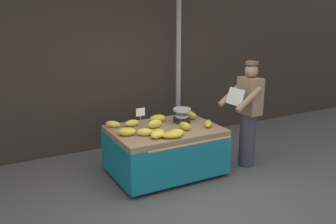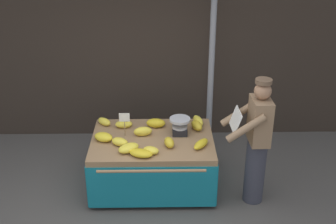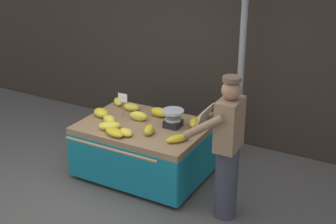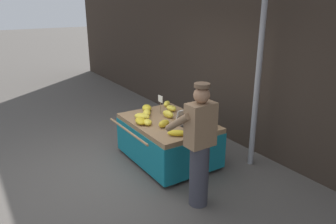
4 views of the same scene
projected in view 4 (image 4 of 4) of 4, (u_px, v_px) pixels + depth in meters
The scene contains 20 objects.
ground_plane at pixel (113, 172), 5.38m from camera, with size 60.00×60.00×0.00m, color #514C47.
back_wall at pixel (239, 39), 6.09m from camera, with size 16.00×0.24×3.99m, color #332821.
street_pole at pixel (258, 75), 5.17m from camera, with size 0.09×0.09×3.13m, color gray.
banana_cart at pixel (168, 131), 5.63m from camera, with size 1.65×1.38×0.74m.
weighing_scale at pixel (187, 119), 5.29m from camera, with size 0.28×0.28×0.23m.
price_sign at pixel (160, 101), 5.81m from camera, with size 0.14×0.01×0.34m.
banana_bunch_0 at pixel (211, 124), 5.24m from camera, with size 0.11×0.27×0.12m, color yellow.
banana_bunch_1 at pixel (167, 104), 6.30m from camera, with size 0.11×0.23×0.10m, color yellow.
banana_bunch_2 at pixel (164, 124), 5.26m from camera, with size 0.12×0.21×0.12m, color gold.
banana_bunch_3 at pixel (140, 121), 5.42m from camera, with size 0.16×0.30×0.09m, color gold.
banana_bunch_4 at pixel (171, 108), 6.03m from camera, with size 0.14×0.24×0.10m, color yellow.
banana_bunch_5 at pixel (177, 133), 4.93m from camera, with size 0.11×0.29×0.09m, color gold.
banana_bunch_6 at pixel (186, 114), 5.68m from camera, with size 0.15×0.27×0.12m, color gold.
banana_bunch_7 at pixel (142, 116), 5.61m from camera, with size 0.17×0.28×0.11m, color yellow.
banana_bunch_8 at pixel (148, 122), 5.36m from camera, with size 0.14×0.20×0.09m, color yellow.
banana_bunch_9 at pixel (168, 114), 5.69m from camera, with size 0.11×0.25×0.13m, color yellow.
banana_bunch_10 at pixel (147, 108), 6.03m from camera, with size 0.17×0.26×0.11m, color yellow.
banana_bunch_11 at pixel (147, 113), 5.79m from camera, with size 0.14×0.23×0.11m, color yellow.
banana_bunch_12 at pixel (202, 125), 5.19m from camera, with size 0.13×0.24×0.12m, color gold.
vendor_person at pixel (199, 145), 4.29m from camera, with size 0.59×0.52×1.71m.
Camera 4 is at (4.50, -1.81, 2.69)m, focal length 35.05 mm.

